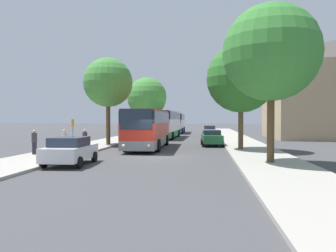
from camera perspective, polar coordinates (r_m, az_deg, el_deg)
The scene contains 17 objects.
ground_plane at distance 22.16m, azimuth -2.12°, elevation -5.35°, with size 300.00×300.00×0.00m, color #424244.
sidewalk_left at distance 24.22m, azimuth -18.78°, elevation -4.67°, with size 4.00×120.00×0.15m, color #A39E93.
sidewalk_right at distance 22.20m, azimuth 16.11°, elevation -5.19°, with size 4.00×120.00×0.15m, color #A39E93.
bus_front at distance 28.31m, azimuth -3.47°, elevation -0.36°, with size 2.99×11.05×3.27m.
bus_middle at distance 43.17m, azimuth -0.28°, elevation 0.40°, with size 2.96×11.91×3.56m.
bus_rear at distance 58.81m, azimuth 1.48°, elevation 0.57°, with size 2.91×11.92×3.44m.
parked_car_left_curb at distance 18.85m, azimuth -16.66°, elevation -4.10°, with size 2.23×4.16×1.55m.
parked_car_right_near at distance 31.14m, azimuth 7.63°, elevation -1.99°, with size 2.14×4.50×1.50m.
parked_car_right_far at distance 48.84m, azimuth 7.29°, elevation -0.80°, with size 2.14×4.48×1.54m.
bus_stop_sign at distance 26.01m, azimuth -16.26°, elevation -0.77°, with size 0.08×0.45×2.41m.
pedestrian_waiting_near at distance 23.60m, azimuth -17.62°, elevation -2.59°, with size 0.36×0.36×1.67m.
pedestrian_waiting_far at distance 23.90m, azimuth -22.25°, elevation -2.59°, with size 0.36×0.36×1.66m.
pedestrian_walking_back at distance 25.25m, azimuth -14.28°, elevation -2.39°, with size 0.36×0.36×1.61m.
tree_left_near at distance 32.03m, azimuth -10.40°, elevation 7.43°, with size 4.69×4.69×8.22m.
tree_left_far at distance 56.32m, azimuth -3.68°, elevation 5.00°, with size 6.77×6.77×9.47m.
tree_right_near at distance 26.77m, azimuth 12.59°, elevation 8.09°, with size 5.44×5.44×8.33m.
tree_right_mid at distance 19.28m, azimuth 17.53°, elevation 12.04°, with size 5.34×5.34×8.71m.
Camera 1 is at (3.35, -21.75, 2.55)m, focal length 35.00 mm.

